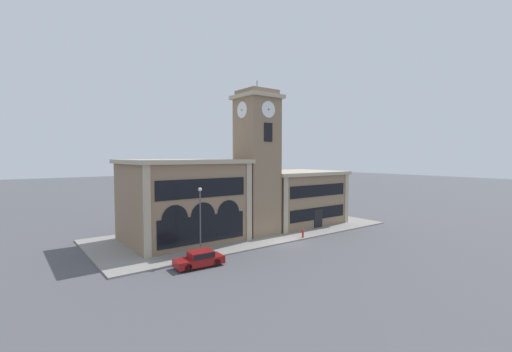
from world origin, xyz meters
TOP-DOWN VIEW (x-y plane):
  - ground_plane at (0.00, 0.00)m, footprint 300.00×300.00m
  - sidewalk_kerb at (0.00, 7.69)m, footprint 38.06×15.38m
  - clock_tower at (-0.00, 5.60)m, footprint 5.04×5.04m
  - town_hall_left_wing at (-8.73, 8.37)m, footprint 13.22×10.65m
  - town_hall_right_wing at (8.75, 8.38)m, footprint 13.26×10.65m
  - parked_car_near at (-11.70, -1.44)m, footprint 4.43×2.01m
  - street_lamp at (-10.57, 0.54)m, footprint 0.36×0.36m
  - fire_hydrant at (2.96, 0.47)m, footprint 0.22×0.22m

SIDE VIEW (x-z plane):
  - ground_plane at x=0.00m, z-range 0.00..0.00m
  - sidewalk_kerb at x=0.00m, z-range 0.00..0.15m
  - fire_hydrant at x=2.96m, z-range 0.13..1.00m
  - parked_car_near at x=-11.70m, z-range 0.03..1.42m
  - town_hall_right_wing at x=8.75m, z-range 0.02..7.64m
  - street_lamp at x=-10.57m, z-range 1.10..7.80m
  - town_hall_left_wing at x=-8.73m, z-range 0.02..9.44m
  - clock_tower at x=0.00m, z-range -0.56..18.48m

